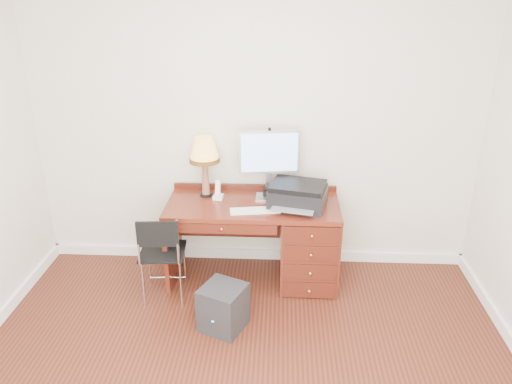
# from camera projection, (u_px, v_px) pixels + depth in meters

# --- Properties ---
(room_shell) EXTENTS (4.00, 4.00, 4.00)m
(room_shell) POSITION_uv_depth(u_px,v_px,m) (248.00, 325.00, 3.90)
(room_shell) COLOR silver
(room_shell) RESTS_ON ground
(desk) EXTENTS (1.50, 0.67, 0.75)m
(desk) POSITION_uv_depth(u_px,v_px,m) (289.00, 238.00, 4.45)
(desk) COLOR maroon
(desk) RESTS_ON ground
(monitor) EXTENTS (0.53, 0.20, 0.61)m
(monitor) POSITION_uv_depth(u_px,v_px,m) (270.00, 156.00, 4.32)
(monitor) COLOR silver
(monitor) RESTS_ON desk
(keyboard) EXTENTS (0.43, 0.18, 0.02)m
(keyboard) POSITION_uv_depth(u_px,v_px,m) (255.00, 211.00, 4.18)
(keyboard) COLOR white
(keyboard) RESTS_ON desk
(mouse_pad) EXTENTS (0.20, 0.20, 0.04)m
(mouse_pad) POSITION_uv_depth(u_px,v_px,m) (303.00, 207.00, 4.24)
(mouse_pad) COLOR black
(mouse_pad) RESTS_ON desk
(printer) EXTENTS (0.53, 0.46, 0.21)m
(printer) POSITION_uv_depth(u_px,v_px,m) (298.00, 195.00, 4.25)
(printer) COLOR black
(printer) RESTS_ON desk
(leg_lamp) EXTENTS (0.27, 0.27, 0.55)m
(leg_lamp) POSITION_uv_depth(u_px,v_px,m) (204.00, 153.00, 4.33)
(leg_lamp) COLOR black
(leg_lamp) RESTS_ON desk
(phone) EXTENTS (0.09, 0.09, 0.18)m
(phone) POSITION_uv_depth(u_px,v_px,m) (218.00, 193.00, 4.40)
(phone) COLOR white
(phone) RESTS_ON desk
(pen_cup) EXTENTS (0.07, 0.07, 0.09)m
(pen_cup) POSITION_uv_depth(u_px,v_px,m) (267.00, 193.00, 4.43)
(pen_cup) COLOR black
(pen_cup) RESTS_ON desk
(chair) EXTENTS (0.40, 0.40, 0.79)m
(chair) POSITION_uv_depth(u_px,v_px,m) (161.00, 249.00, 4.15)
(chair) COLOR black
(chair) RESTS_ON ground
(equipment_box) EXTENTS (0.41, 0.41, 0.37)m
(equipment_box) POSITION_uv_depth(u_px,v_px,m) (223.00, 307.00, 3.90)
(equipment_box) COLOR black
(equipment_box) RESTS_ON ground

